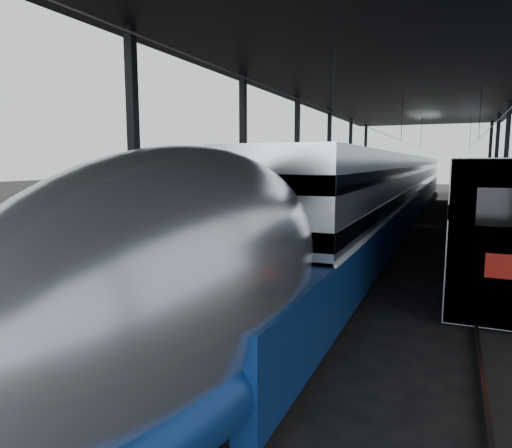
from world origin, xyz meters
The scene contains 7 objects.
ground centered at (0.00, 0.00, 0.00)m, with size 160.00×160.00×0.00m, color black.
platform centered at (-3.50, 20.00, 0.50)m, with size 6.00×80.00×1.00m, color #4C4C4F.
yellow_strip centered at (-0.70, 20.00, 1.00)m, with size 0.30×80.00×0.01m, color gold.
rails centered at (4.50, 20.00, 0.08)m, with size 6.52×80.00×0.16m.
canopy centered at (1.90, 20.00, 9.12)m, with size 18.00×75.00×9.47m.
tgv_train centered at (2.00, 23.88, 2.04)m, with size 3.05×65.20×4.37m.
second_train centered at (7.00, 29.43, 2.06)m, with size 2.96×56.05×4.07m.
Camera 1 is at (5.61, -9.49, 3.97)m, focal length 32.00 mm.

